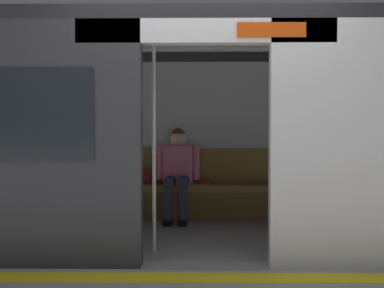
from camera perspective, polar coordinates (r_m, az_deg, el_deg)
ground_plane at (r=4.09m, az=1.63°, el=-14.72°), size 60.00×60.00×0.00m
platform_edge_strip at (r=3.80m, az=1.71°, el=-15.97°), size 8.00×0.24×0.01m
train_car at (r=5.09m, az=0.54°, el=5.09°), size 6.40×2.63×2.19m
bench_seat at (r=6.10m, az=1.30°, el=-5.89°), size 2.51×0.44×0.45m
person_seated at (r=6.02m, az=-1.76°, el=-2.87°), size 0.55×0.68×1.18m
handbag at (r=6.20m, az=-6.26°, el=-4.00°), size 0.26×0.15×0.17m
book at (r=6.10m, az=1.67°, el=-4.76°), size 0.17×0.23×0.03m
grab_pole_door at (r=4.40m, az=-4.67°, el=0.02°), size 0.04×0.04×2.05m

